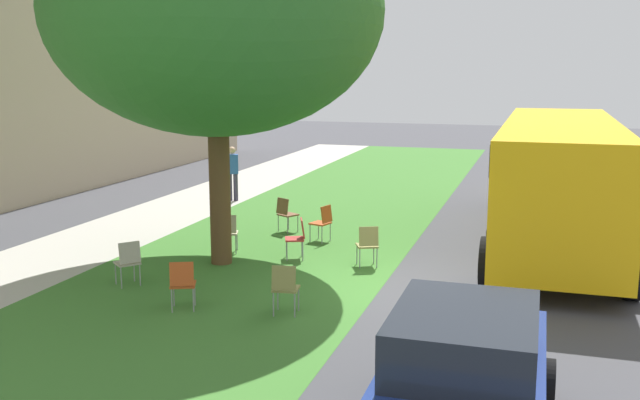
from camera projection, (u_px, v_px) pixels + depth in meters
The scene contains 15 objects.
ground at pixel (394, 287), 13.64m from camera, with size 80.00×80.00×0.00m, color #424247.
grass_verge at pixel (238, 272), 14.57m from camera, with size 48.00×6.00×0.01m, color #3D752D.
sidewalk_strip at pixel (54, 256), 15.86m from camera, with size 48.00×2.80×0.01m, color #ADA89E.
street_tree at pixel (215, 11), 14.36m from camera, with size 6.76×6.76×7.69m.
chair_0 at pixel (182, 281), 12.21m from camera, with size 0.55×0.54×0.88m.
chair_1 at pixel (128, 260), 13.58m from camera, with size 0.59×0.59×0.88m.
chair_2 at pixel (286, 212), 18.05m from camera, with size 0.57×0.56×0.88m.
chair_3 at pixel (323, 220), 17.06m from camera, with size 0.52×0.52×0.88m.
chair_4 at pixel (368, 243), 14.89m from camera, with size 0.55×0.55×0.88m.
chair_5 at pixel (285, 285), 11.98m from camera, with size 0.48×0.47×0.88m.
chair_6 at pixel (298, 235), 15.54m from camera, with size 0.54×0.54×0.88m.
chair_7 at pixel (228, 230), 16.02m from camera, with size 0.53×0.53×0.88m.
parked_car at pixel (464, 381), 7.59m from camera, with size 3.70×1.92×1.65m.
school_bus at pixel (559, 169), 16.72m from camera, with size 10.40×2.80×2.88m.
pedestrian_1 at pixel (232, 171), 22.24m from camera, with size 0.33×0.41×1.69m.
Camera 1 is at (-12.94, -2.56, 4.09)m, focal length 40.48 mm.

